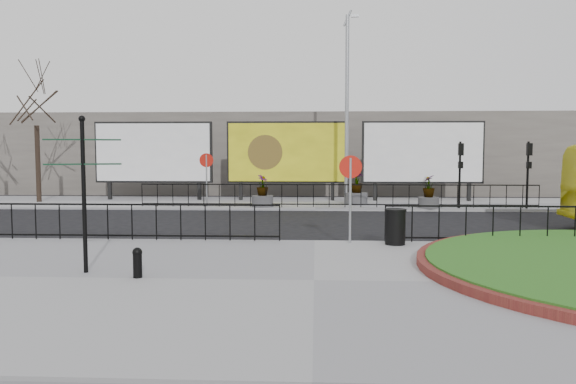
# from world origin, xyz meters

# --- Properties ---
(ground) EXTENTS (90.00, 90.00, 0.00)m
(ground) POSITION_xyz_m (0.00, 0.00, 0.00)
(ground) COLOR black
(ground) RESTS_ON ground
(pavement_near) EXTENTS (30.00, 10.00, 0.12)m
(pavement_near) POSITION_xyz_m (0.00, -5.00, 0.06)
(pavement_near) COLOR gray
(pavement_near) RESTS_ON ground
(pavement_far) EXTENTS (44.00, 6.00, 0.12)m
(pavement_far) POSITION_xyz_m (0.00, 12.00, 0.06)
(pavement_far) COLOR gray
(pavement_far) RESTS_ON ground
(railing_near_left) EXTENTS (10.00, 0.10, 1.10)m
(railing_near_left) POSITION_xyz_m (-6.00, -0.30, 0.67)
(railing_near_left) COLOR black
(railing_near_left) RESTS_ON pavement_near
(railing_near_right) EXTENTS (9.00, 0.10, 1.10)m
(railing_near_right) POSITION_xyz_m (6.50, -0.30, 0.67)
(railing_near_right) COLOR black
(railing_near_right) RESTS_ON pavement_near
(railing_far) EXTENTS (18.00, 0.10, 1.10)m
(railing_far) POSITION_xyz_m (1.00, 9.30, 0.67)
(railing_far) COLOR black
(railing_far) RESTS_ON pavement_far
(speed_sign_far) EXTENTS (0.64, 0.07, 2.47)m
(speed_sign_far) POSITION_xyz_m (-5.00, 9.40, 1.92)
(speed_sign_far) COLOR gray
(speed_sign_far) RESTS_ON pavement_far
(speed_sign_near) EXTENTS (0.64, 0.07, 2.47)m
(speed_sign_near) POSITION_xyz_m (1.00, -0.40, 1.92)
(speed_sign_near) COLOR gray
(speed_sign_near) RESTS_ON pavement_near
(billboard_left) EXTENTS (6.20, 0.31, 4.10)m
(billboard_left) POSITION_xyz_m (-8.50, 12.97, 2.60)
(billboard_left) COLOR black
(billboard_left) RESTS_ON pavement_far
(billboard_mid) EXTENTS (6.20, 0.31, 4.10)m
(billboard_mid) POSITION_xyz_m (-1.50, 12.97, 2.60)
(billboard_mid) COLOR black
(billboard_mid) RESTS_ON pavement_far
(billboard_right) EXTENTS (6.20, 0.31, 4.10)m
(billboard_right) POSITION_xyz_m (5.50, 12.97, 2.60)
(billboard_right) COLOR black
(billboard_right) RESTS_ON pavement_far
(lamp_post) EXTENTS (0.74, 0.18, 9.23)m
(lamp_post) POSITION_xyz_m (1.51, 11.00, 4.83)
(lamp_post) COLOR gray
(lamp_post) RESTS_ON pavement_far
(signal_pole_a) EXTENTS (0.22, 0.26, 3.00)m
(signal_pole_a) POSITION_xyz_m (6.50, 9.34, 2.10)
(signal_pole_a) COLOR black
(signal_pole_a) RESTS_ON pavement_far
(signal_pole_b) EXTENTS (0.22, 0.26, 3.00)m
(signal_pole_b) POSITION_xyz_m (9.50, 9.34, 2.10)
(signal_pole_b) COLOR black
(signal_pole_b) RESTS_ON pavement_far
(tree_left) EXTENTS (2.00, 2.00, 7.00)m
(tree_left) POSITION_xyz_m (-14.00, 11.50, 3.62)
(tree_left) COLOR #2D2119
(tree_left) RESTS_ON pavement_far
(building_backdrop) EXTENTS (40.00, 10.00, 5.00)m
(building_backdrop) POSITION_xyz_m (0.00, 22.00, 2.50)
(building_backdrop) COLOR slate
(building_backdrop) RESTS_ON ground
(fingerpost_sign) EXTENTS (1.55, 0.71, 3.35)m
(fingerpost_sign) POSITION_xyz_m (-4.90, -4.52, 2.14)
(fingerpost_sign) COLOR black
(fingerpost_sign) RESTS_ON pavement_near
(bollard) EXTENTS (0.20, 0.20, 0.63)m
(bollard) POSITION_xyz_m (-3.63, -4.95, 0.46)
(bollard) COLOR black
(bollard) RESTS_ON pavement_near
(litter_bin) EXTENTS (0.60, 0.60, 0.99)m
(litter_bin) POSITION_xyz_m (2.24, -0.60, 0.62)
(litter_bin) COLOR black
(litter_bin) RESTS_ON pavement_near
(planter_a) EXTENTS (1.00, 1.00, 1.48)m
(planter_a) POSITION_xyz_m (-2.43, 9.51, 0.64)
(planter_a) COLOR #4C4C4F
(planter_a) RESTS_ON pavement_far
(planter_b) EXTENTS (1.07, 1.07, 1.64)m
(planter_b) POSITION_xyz_m (2.00, 11.00, 0.72)
(planter_b) COLOR #4C4C4F
(planter_b) RESTS_ON pavement_far
(planter_c) EXTENTS (0.94, 0.94, 1.49)m
(planter_c) POSITION_xyz_m (5.14, 9.40, 0.68)
(planter_c) COLOR #4C4C4F
(planter_c) RESTS_ON pavement_far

